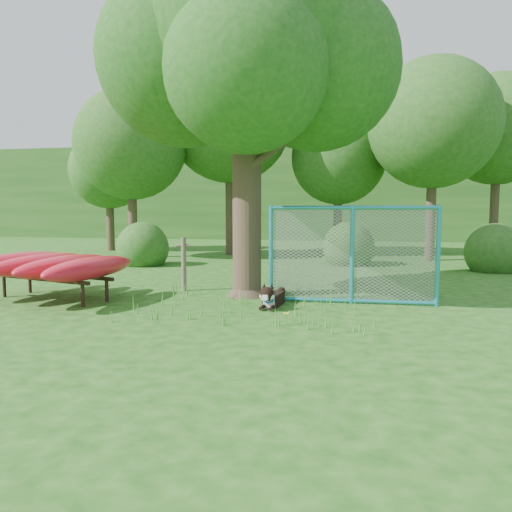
% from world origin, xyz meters
% --- Properties ---
extents(ground, '(80.00, 80.00, 0.00)m').
position_xyz_m(ground, '(0.00, 0.00, 0.00)').
color(ground, '#17490E').
rests_on(ground, ground).
extents(oak_tree, '(6.54, 5.77, 8.00)m').
position_xyz_m(oak_tree, '(-0.24, 2.25, 5.33)').
color(oak_tree, '#3C2C20').
rests_on(oak_tree, ground).
extents(wooden_post, '(0.35, 0.13, 1.28)m').
position_xyz_m(wooden_post, '(-1.82, 2.61, 0.68)').
color(wooden_post, brown).
rests_on(wooden_post, ground).
extents(kayak_rack, '(3.28, 3.53, 0.97)m').
position_xyz_m(kayak_rack, '(-4.20, 0.99, 0.74)').
color(kayak_rack, black).
rests_on(kayak_rack, ground).
extents(husky_dog, '(0.39, 1.19, 0.53)m').
position_xyz_m(husky_dog, '(0.56, 1.01, 0.19)').
color(husky_dog, black).
rests_on(husky_dog, ground).
extents(fence_section, '(3.46, 0.14, 3.37)m').
position_xyz_m(fence_section, '(2.11, 1.71, 1.01)').
color(fence_section, teal).
rests_on(fence_section, ground).
extents(wildflower_clump, '(0.11, 0.10, 0.23)m').
position_xyz_m(wildflower_clump, '(1.04, -0.46, 0.18)').
color(wildflower_clump, '#499B32').
rests_on(wildflower_clump, ground).
extents(bg_tree_a, '(4.40, 4.40, 6.70)m').
position_xyz_m(bg_tree_a, '(-6.50, 10.00, 4.48)').
color(bg_tree_a, '#3C2C20').
rests_on(bg_tree_a, ground).
extents(bg_tree_b, '(5.20, 5.20, 8.22)m').
position_xyz_m(bg_tree_b, '(-3.00, 12.00, 5.61)').
color(bg_tree_b, '#3C2C20').
rests_on(bg_tree_b, ground).
extents(bg_tree_c, '(4.00, 4.00, 6.12)m').
position_xyz_m(bg_tree_c, '(1.50, 13.00, 4.11)').
color(bg_tree_c, '#3C2C20').
rests_on(bg_tree_c, ground).
extents(bg_tree_d, '(4.80, 4.80, 7.50)m').
position_xyz_m(bg_tree_d, '(5.00, 11.00, 5.08)').
color(bg_tree_d, '#3C2C20').
rests_on(bg_tree_d, ground).
extents(bg_tree_e, '(4.60, 4.60, 7.55)m').
position_xyz_m(bg_tree_e, '(8.00, 14.00, 5.23)').
color(bg_tree_e, '#3C2C20').
rests_on(bg_tree_e, ground).
extents(bg_tree_f, '(3.60, 3.60, 5.55)m').
position_xyz_m(bg_tree_f, '(-9.00, 13.00, 3.73)').
color(bg_tree_f, '#3C2C20').
rests_on(bg_tree_f, ground).
extents(shrub_left, '(1.80, 1.80, 1.80)m').
position_xyz_m(shrub_left, '(-5.00, 7.50, 0.00)').
color(shrub_left, '#22511A').
rests_on(shrub_left, ground).
extents(shrub_right, '(1.80, 1.80, 1.80)m').
position_xyz_m(shrub_right, '(6.50, 8.00, 0.00)').
color(shrub_right, '#22511A').
rests_on(shrub_right, ground).
extents(shrub_mid, '(1.80, 1.80, 1.80)m').
position_xyz_m(shrub_mid, '(2.00, 9.00, 0.00)').
color(shrub_mid, '#22511A').
rests_on(shrub_mid, ground).
extents(wooded_hillside, '(80.00, 12.00, 6.00)m').
position_xyz_m(wooded_hillside, '(0.00, 28.00, 3.00)').
color(wooded_hillside, '#22511A').
rests_on(wooded_hillside, ground).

